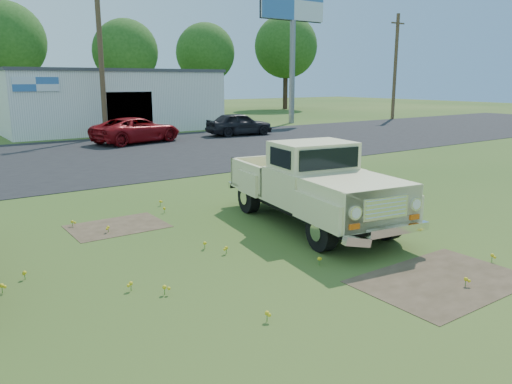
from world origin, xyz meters
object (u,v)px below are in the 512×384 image
(vintage_pickup_truck, at_px, (312,184))
(red_pickup, at_px, (137,130))
(dark_sedan, at_px, (239,124))
(billboard, at_px, (293,13))

(vintage_pickup_truck, bearing_deg, red_pickup, 89.74)
(vintage_pickup_truck, bearing_deg, dark_sedan, 70.26)
(billboard, relative_size, red_pickup, 2.19)
(dark_sedan, bearing_deg, billboard, -50.50)
(billboard, xyz_separation_m, dark_sedan, (-8.59, -5.40, -7.82))
(vintage_pickup_truck, relative_size, dark_sedan, 1.34)
(billboard, distance_m, dark_sedan, 12.81)
(vintage_pickup_truck, height_order, dark_sedan, vintage_pickup_truck)
(billboard, bearing_deg, red_pickup, -160.84)
(dark_sedan, bearing_deg, vintage_pickup_truck, 159.15)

